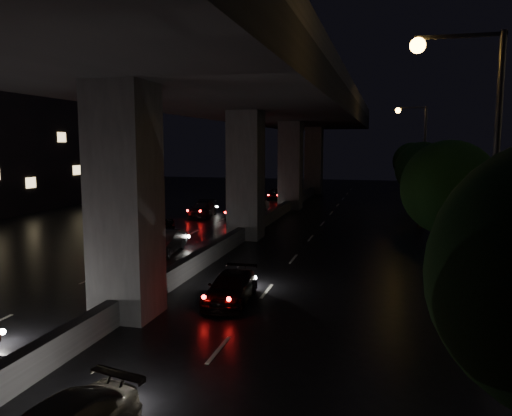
% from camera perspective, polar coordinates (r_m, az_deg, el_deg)
% --- Properties ---
extents(ground, '(120.00, 120.00, 0.00)m').
position_cam_1_polar(ground, '(27.21, -4.05, -5.34)').
color(ground, black).
rests_on(ground, ground).
extents(viaduct, '(12.00, 80.00, 10.50)m').
position_cam_1_polar(viaduct, '(31.42, -1.19, 11.67)').
color(viaduct, '#343437').
rests_on(viaduct, ground).
extents(median_barrier, '(0.45, 70.00, 0.85)m').
position_cam_1_polar(median_barrier, '(31.81, -1.16, -2.70)').
color(median_barrier, '#343437').
rests_on(median_barrier, ground).
extents(building_left, '(12.00, 24.00, 11.00)m').
position_cam_1_polar(building_left, '(53.63, -27.00, 6.03)').
color(building_left, black).
rests_on(building_left, ground).
extents(tree_b, '(3.80, 3.80, 6.12)m').
position_cam_1_polar(tree_b, '(21.34, 21.20, 2.11)').
color(tree_b, black).
rests_on(tree_b, ground).
extents(tree_c, '(3.80, 3.80, 6.12)m').
position_cam_1_polar(tree_c, '(37.25, 18.48, 4.23)').
color(tree_c, black).
rests_on(tree_c, ground).
extents(tree_d, '(3.80, 3.80, 6.12)m').
position_cam_1_polar(tree_d, '(53.22, 17.39, 5.08)').
color(tree_d, black).
rests_on(tree_d, ground).
extents(streetlight_near, '(2.52, 0.44, 9.00)m').
position_cam_1_polar(streetlight_near, '(15.32, 23.81, 5.60)').
color(streetlight_near, '#2D2D33').
rests_on(streetlight_near, ground).
extents(streetlight_far, '(2.52, 0.44, 9.00)m').
position_cam_1_polar(streetlight_far, '(43.20, 18.01, 6.56)').
color(streetlight_far, '#2D2D33').
rests_on(streetlight_far, ground).
extents(car_3, '(1.72, 3.84, 1.09)m').
position_cam_1_polar(car_3, '(19.11, -2.92, -9.12)').
color(car_3, black).
rests_on(car_3, ground).
extents(car_4, '(1.86, 4.04, 1.28)m').
position_cam_1_polar(car_4, '(29.11, -15.01, -3.45)').
color(car_4, '#262629').
rests_on(car_4, ground).
extents(car_5, '(1.70, 3.94, 1.26)m').
position_cam_1_polar(car_5, '(27.79, -10.33, -3.85)').
color(car_5, '#232426').
rests_on(car_5, ground).
extents(car_6, '(2.30, 4.06, 1.30)m').
position_cam_1_polar(car_6, '(33.04, -12.03, -2.08)').
color(car_6, black).
rests_on(car_6, ground).
extents(car_7, '(2.44, 4.62, 1.28)m').
position_cam_1_polar(car_7, '(41.21, -6.13, -0.14)').
color(car_7, black).
rests_on(car_7, ground).
extents(car_8, '(1.71, 3.92, 1.32)m').
position_cam_1_polar(car_8, '(39.73, -1.89, -0.36)').
color(car_8, black).
rests_on(car_8, ground).
extents(car_9, '(1.87, 3.62, 1.14)m').
position_cam_1_polar(car_9, '(43.68, -0.07, 0.22)').
color(car_9, '#4E4843').
rests_on(car_9, ground).
extents(car_10, '(2.78, 4.58, 1.19)m').
position_cam_1_polar(car_10, '(53.53, 2.38, 1.55)').
color(car_10, black).
rests_on(car_10, ground).
extents(car_11, '(2.25, 4.03, 1.07)m').
position_cam_1_polar(car_11, '(55.72, -0.72, 1.72)').
color(car_11, black).
rests_on(car_11, ground).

